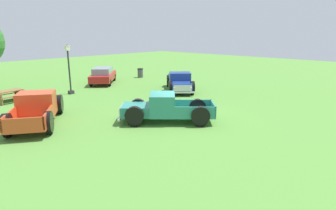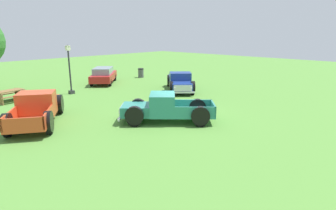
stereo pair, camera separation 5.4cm
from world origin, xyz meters
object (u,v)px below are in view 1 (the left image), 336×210
pickup_truck_foreground (161,108)px  lamp_post_near (69,68)px  pickup_truck_behind_right (38,108)px  sedan_distant_a (103,75)px  picnic_table (9,95)px  trash_can (140,73)px  pickup_truck_behind_left (180,82)px

pickup_truck_foreground → lamp_post_near: lamp_post_near is taller
pickup_truck_behind_right → sedan_distant_a: size_ratio=1.23×
sedan_distant_a → picnic_table: size_ratio=2.17×
picnic_table → trash_can: size_ratio=2.13×
pickup_truck_behind_right → picnic_table: size_ratio=2.66×
pickup_truck_behind_left → lamp_post_near: lamp_post_near is taller
pickup_truck_behind_left → sedan_distant_a: bearing=106.0°
pickup_truck_foreground → sedan_distant_a: (4.55, 11.92, 0.05)m
pickup_truck_behind_right → trash_can: size_ratio=5.66×
sedan_distant_a → trash_can: size_ratio=4.61×
pickup_truck_behind_right → picnic_table: pickup_truck_behind_right is taller
pickup_truck_foreground → picnic_table: pickup_truck_foreground is taller
pickup_truck_behind_left → pickup_truck_behind_right: pickup_truck_behind_right is taller
pickup_truck_behind_left → lamp_post_near: size_ratio=1.27×
trash_can → picnic_table: bearing=-173.5°
pickup_truck_behind_left → sedan_distant_a: size_ratio=1.07×
pickup_truck_behind_right → lamp_post_near: (4.69, 5.24, 1.18)m
sedan_distant_a → trash_can: bearing=1.9°
trash_can → lamp_post_near: bearing=-166.4°
pickup_truck_behind_left → pickup_truck_behind_right: (-11.15, 0.20, 0.05)m
pickup_truck_behind_right → lamp_post_near: lamp_post_near is taller
pickup_truck_behind_right → sedan_distant_a: bearing=38.9°
pickup_truck_foreground → pickup_truck_behind_right: bearing=133.7°
lamp_post_near → trash_can: size_ratio=3.90×
lamp_post_near → picnic_table: lamp_post_near is taller
picnic_table → trash_can: bearing=6.5°
trash_can → pickup_truck_behind_left: bearing=-108.4°
trash_can → pickup_truck_foreground: bearing=-127.4°
sedan_distant_a → trash_can: (4.67, 0.16, -0.29)m
pickup_truck_behind_left → picnic_table: 12.25m
pickup_truck_foreground → lamp_post_near: 9.98m
pickup_truck_behind_left → sedan_distant_a: pickup_truck_behind_left is taller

